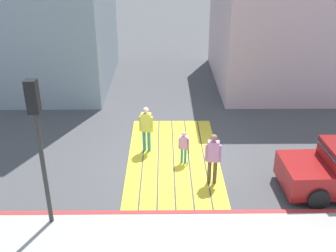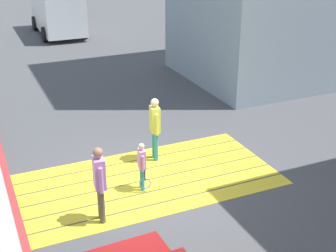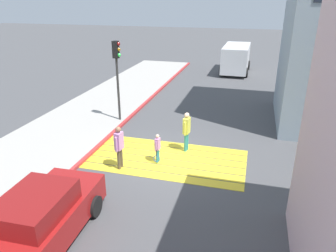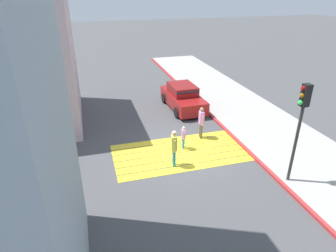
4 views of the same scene
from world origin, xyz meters
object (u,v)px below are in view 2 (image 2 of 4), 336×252
Objects in this scene: pedestrian_adult_lead at (100,179)px; pedestrian_adult_trailing at (155,125)px; van_down_street at (57,11)px; pedestrian_child_with_racket at (142,164)px.

pedestrian_adult_trailing is (2.16, 2.18, 0.00)m from pedestrian_adult_lead.
pedestrian_child_with_racket is at bearing -95.82° from van_down_street.
pedestrian_adult_trailing is at bearing -93.18° from van_down_street.
pedestrian_adult_trailing is at bearing 56.28° from pedestrian_child_with_racket.
van_down_street is 16.33m from pedestrian_adult_trailing.
pedestrian_adult_trailing is 1.43× the size of pedestrian_child_with_racket.
pedestrian_adult_lead is at bearing -146.26° from pedestrian_child_with_racket.
pedestrian_adult_lead is 1.00× the size of pedestrian_adult_trailing.
pedestrian_adult_trailing is at bearing 45.30° from pedestrian_adult_lead.
pedestrian_child_with_racket is at bearing 33.74° from pedestrian_adult_lead.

